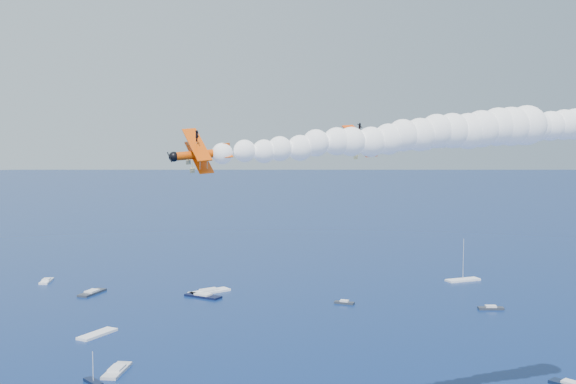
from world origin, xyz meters
name	(u,v)px	position (x,y,z in m)	size (l,w,h in m)	color
biplane_lead	(362,144)	(11.17, 24.72, 54.03)	(7.86, 8.82, 5.31)	#FF4405
biplane_trail	(201,154)	(-15.72, 18.22, 53.06)	(7.93, 8.90, 5.36)	#E24704
smoke_trail_lead	(511,131)	(37.49, 22.64, 56.01)	(52.64, 9.67, 9.95)	white
smoke_trail_trail	(387,138)	(10.63, 16.57, 55.04)	(52.70, 8.91, 9.95)	white
spectator_boats	(160,341)	(0.54, 113.17, 0.35)	(252.17, 176.46, 0.70)	white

